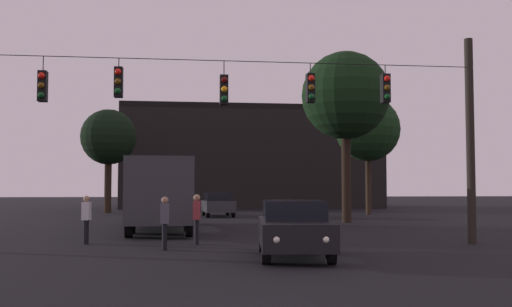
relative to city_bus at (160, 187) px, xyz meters
name	(u,v)px	position (x,y,z in m)	size (l,w,h in m)	color
ground_plane	(202,222)	(2.06, 5.43, -1.87)	(168.00, 168.00, 0.00)	black
overhead_signal_span	(218,121)	(2.08, -8.01, 2.12)	(17.28, 0.44, 6.90)	black
city_bus	(160,187)	(0.00, 0.00, 0.00)	(2.83, 11.07, 3.00)	#2D2D33
car_near_right	(294,227)	(3.96, -11.03, -1.07)	(2.25, 4.47, 1.52)	black
car_far_left	(218,204)	(3.24, 11.28, -1.07)	(2.01, 4.41, 1.52)	#2D2D33
pedestrian_crossing_left	(165,220)	(0.46, -8.77, -0.97)	(0.26, 0.37, 1.59)	black
pedestrian_crossing_center	(86,217)	(-2.18, -6.55, -0.97)	(0.28, 0.38, 1.59)	black
pedestrian_crossing_right	(197,216)	(1.45, -7.23, -0.94)	(0.26, 0.37, 1.64)	black
corner_building	(249,159)	(7.19, 28.26, 2.69)	(23.07, 10.01, 9.10)	black
tree_left_silhouette	(346,96)	(9.63, 3.91, 4.88)	(4.72, 4.72, 9.16)	black
tree_behind_building	(109,138)	(-4.46, 17.67, 3.66)	(4.08, 4.08, 7.62)	black
tree_right_far	(368,129)	(13.66, 12.68, 4.00)	(4.46, 4.46, 8.13)	#2D2116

